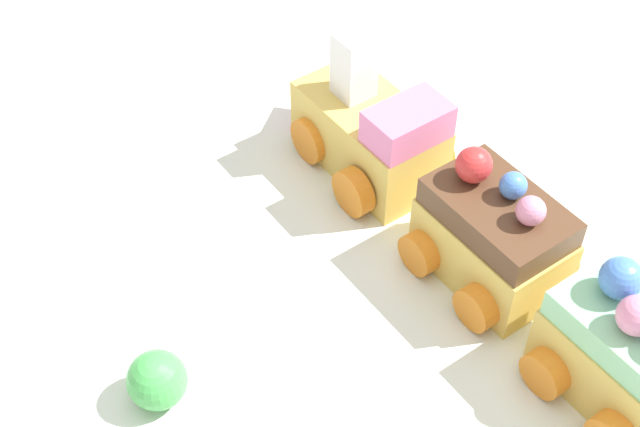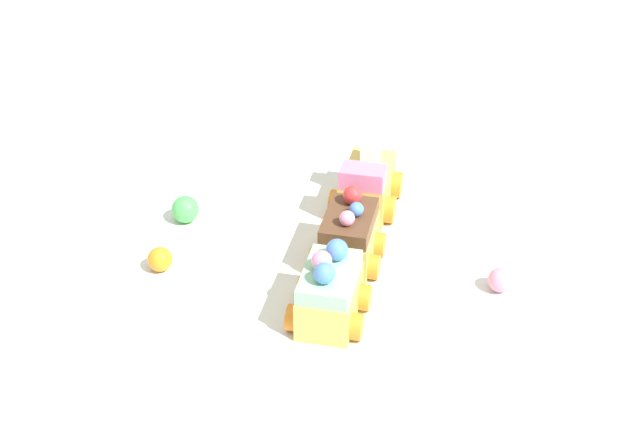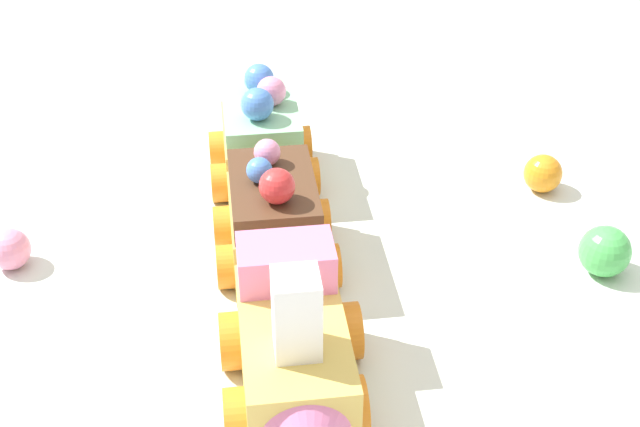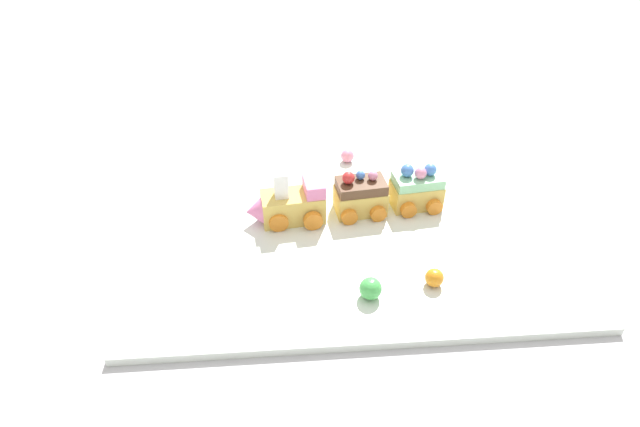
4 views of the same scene
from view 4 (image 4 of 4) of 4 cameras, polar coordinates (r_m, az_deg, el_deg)
ground_plane at (r=0.76m, az=3.39°, el=-2.22°), size 10.00×10.00×0.00m
display_board at (r=0.76m, az=3.41°, el=-1.87°), size 0.61×0.44×0.01m
cake_train_locomotive at (r=0.75m, az=-3.64°, el=0.97°), size 0.12×0.08×0.08m
cake_car_chocolate at (r=0.77m, az=4.63°, el=1.98°), size 0.08×0.07×0.07m
cake_car_mint at (r=0.80m, az=10.95°, el=2.70°), size 0.08×0.07×0.07m
gumball_orange at (r=0.67m, az=12.93°, el=-7.17°), size 0.02×0.02×0.02m
gumball_pink at (r=0.90m, az=3.15°, el=6.58°), size 0.02×0.02×0.02m
gumball_green at (r=0.64m, az=5.80°, el=-8.52°), size 0.03×0.03×0.03m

